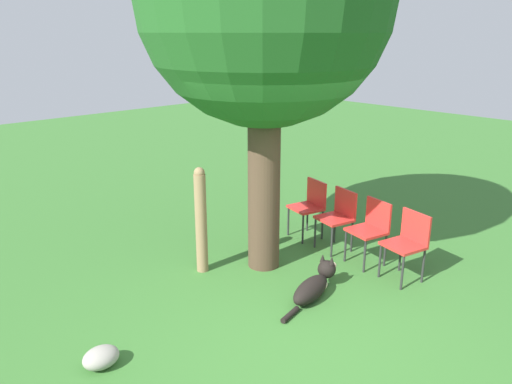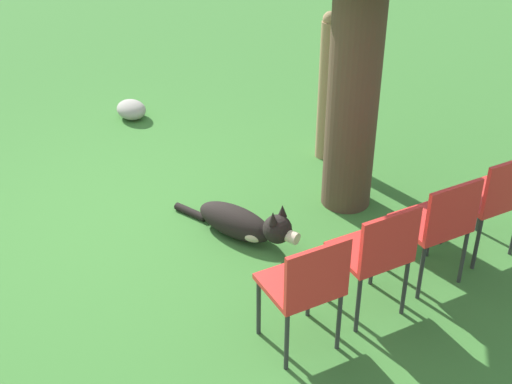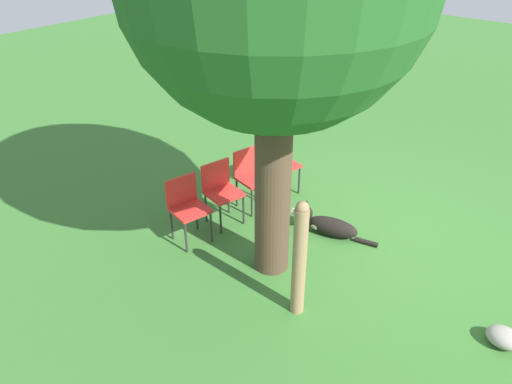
{
  "view_description": "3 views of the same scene",
  "coord_description": "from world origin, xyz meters",
  "px_view_note": "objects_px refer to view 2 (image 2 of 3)",
  "views": [
    {
      "loc": [
        -3.58,
        -3.09,
        2.99
      ],
      "look_at": [
        0.57,
        1.31,
        1.04
      ],
      "focal_mm": 35.0,
      "sensor_mm": 36.0,
      "label": 1
    },
    {
      "loc": [
        4.07,
        -2.67,
        3.28
      ],
      "look_at": [
        0.55,
        0.37,
        0.4
      ],
      "focal_mm": 50.0,
      "sensor_mm": 36.0,
      "label": 2
    },
    {
      "loc": [
        -2.28,
        5.13,
        3.93
      ],
      "look_at": [
        1.28,
        0.83,
        0.62
      ],
      "focal_mm": 35.0,
      "sensor_mm": 36.0,
      "label": 3
    }
  ],
  "objects_px": {
    "dog": "(245,224)",
    "red_chair_2": "(438,222)",
    "fence_post": "(327,87)",
    "red_chair_0": "(306,284)",
    "red_chair_3": "(493,196)",
    "red_chair_1": "(376,251)"
  },
  "relations": [
    {
      "from": "red_chair_0",
      "to": "red_chair_3",
      "type": "bearing_deg",
      "value": -82.7
    },
    {
      "from": "red_chair_1",
      "to": "red_chair_2",
      "type": "xyz_separation_m",
      "value": [
        0.05,
        0.58,
        0.0
      ]
    },
    {
      "from": "red_chair_0",
      "to": "red_chair_1",
      "type": "bearing_deg",
      "value": -82.7
    },
    {
      "from": "dog",
      "to": "fence_post",
      "type": "distance_m",
      "value": 1.65
    },
    {
      "from": "dog",
      "to": "red_chair_1",
      "type": "bearing_deg",
      "value": -8.6
    },
    {
      "from": "red_chair_3",
      "to": "red_chair_1",
      "type": "bearing_deg",
      "value": 97.3
    },
    {
      "from": "red_chair_2",
      "to": "red_chair_3",
      "type": "distance_m",
      "value": 0.58
    },
    {
      "from": "red_chair_1",
      "to": "red_chair_3",
      "type": "height_order",
      "value": "same"
    },
    {
      "from": "red_chair_0",
      "to": "red_chair_3",
      "type": "distance_m",
      "value": 1.75
    },
    {
      "from": "dog",
      "to": "red_chair_2",
      "type": "xyz_separation_m",
      "value": [
        1.29,
        0.67,
        0.38
      ]
    },
    {
      "from": "dog",
      "to": "red_chair_3",
      "type": "distance_m",
      "value": 1.87
    },
    {
      "from": "red_chair_3",
      "to": "fence_post",
      "type": "bearing_deg",
      "value": 6.89
    },
    {
      "from": "dog",
      "to": "red_chair_0",
      "type": "xyz_separation_m",
      "value": [
        1.18,
        -0.49,
        0.38
      ]
    },
    {
      "from": "fence_post",
      "to": "dog",
      "type": "bearing_deg",
      "value": -68.83
    },
    {
      "from": "fence_post",
      "to": "red_chair_3",
      "type": "distance_m",
      "value": 1.92
    },
    {
      "from": "red_chair_0",
      "to": "red_chair_2",
      "type": "height_order",
      "value": "same"
    },
    {
      "from": "red_chair_0",
      "to": "red_chair_1",
      "type": "relative_size",
      "value": 1.0
    },
    {
      "from": "dog",
      "to": "red_chair_1",
      "type": "relative_size",
      "value": 1.37
    },
    {
      "from": "red_chair_3",
      "to": "red_chair_0",
      "type": "bearing_deg",
      "value": 97.3
    },
    {
      "from": "red_chair_1",
      "to": "red_chair_3",
      "type": "bearing_deg",
      "value": -82.7
    },
    {
      "from": "fence_post",
      "to": "red_chair_0",
      "type": "bearing_deg",
      "value": -48.14
    },
    {
      "from": "fence_post",
      "to": "red_chair_0",
      "type": "relative_size",
      "value": 1.61
    }
  ]
}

